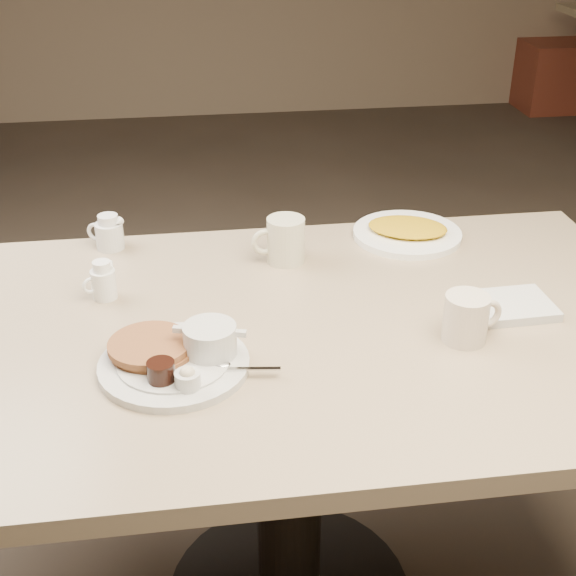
{
  "coord_description": "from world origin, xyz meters",
  "views": [
    {
      "loc": [
        -0.18,
        -1.26,
        1.52
      ],
      "look_at": [
        0.0,
        0.02,
        0.82
      ],
      "focal_mm": 49.19,
      "sensor_mm": 36.0,
      "label": 1
    }
  ],
  "objects": [
    {
      "name": "coffee_mug_far",
      "position": [
        0.03,
        0.27,
        0.8
      ],
      "size": [
        0.12,
        0.09,
        0.1
      ],
      "color": "beige",
      "rests_on": "diner_table"
    },
    {
      "name": "diner_table",
      "position": [
        0.0,
        0.0,
        0.58
      ],
      "size": [
        1.5,
        0.9,
        0.75
      ],
      "color": "tan",
      "rests_on": "ground"
    },
    {
      "name": "napkin",
      "position": [
        0.44,
        -0.0,
        0.76
      ],
      "size": [
        0.16,
        0.13,
        0.02
      ],
      "color": "silver",
      "rests_on": "diner_table"
    },
    {
      "name": "main_plate",
      "position": [
        -0.21,
        -0.11,
        0.77
      ],
      "size": [
        0.34,
        0.32,
        0.07
      ],
      "color": "beige",
      "rests_on": "diner_table"
    },
    {
      "name": "hash_plate",
      "position": [
        0.33,
        0.35,
        0.76
      ],
      "size": [
        0.32,
        0.32,
        0.04
      ],
      "color": "white",
      "rests_on": "diner_table"
    },
    {
      "name": "creamer_right",
      "position": [
        -0.35,
        0.39,
        0.79
      ],
      "size": [
        0.09,
        0.07,
        0.08
      ],
      "color": "silver",
      "rests_on": "diner_table"
    },
    {
      "name": "creamer_left",
      "position": [
        -0.35,
        0.16,
        0.79
      ],
      "size": [
        0.07,
        0.05,
        0.08
      ],
      "color": "white",
      "rests_on": "diner_table"
    },
    {
      "name": "coffee_mug_near",
      "position": [
        0.31,
        -0.09,
        0.8
      ],
      "size": [
        0.12,
        0.1,
        0.09
      ],
      "color": "beige",
      "rests_on": "diner_table"
    }
  ]
}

